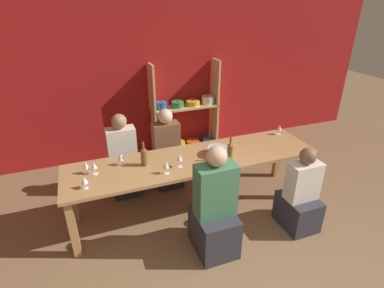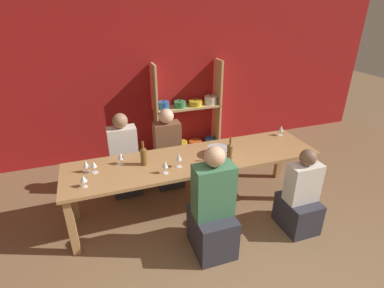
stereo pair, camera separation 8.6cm
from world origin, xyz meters
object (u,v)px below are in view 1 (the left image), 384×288
wine_bottle_dark (144,156)px  person_far_a (124,164)px  wine_glass_empty_b (219,159)px  wine_glass_empty_a (121,157)px  wine_glass_red_d (166,165)px  wine_glass_red_a (86,166)px  wine_glass_white_a (279,128)px  person_near_b (300,199)px  mixing_bowl (218,151)px  wine_bottle_green (230,152)px  wine_glass_empty_c (84,180)px  dining_table (195,164)px  person_far_b (167,157)px  person_near_a (214,214)px  shelf_unit (187,119)px  wine_glass_red_c (94,166)px  wine_glass_red_b (180,158)px

wine_bottle_dark → person_far_a: bearing=103.2°
wine_glass_empty_b → person_far_a: size_ratio=0.13×
wine_glass_empty_a → wine_glass_empty_b: bearing=-22.7°
wine_glass_empty_a → wine_glass_red_d: size_ratio=0.92×
wine_glass_red_a → wine_glass_white_a: bearing=3.2°
wine_glass_empty_b → person_near_b: bearing=-27.5°
mixing_bowl → wine_bottle_green: 0.22m
wine_glass_empty_c → wine_bottle_green: bearing=-0.3°
mixing_bowl → wine_glass_red_d: size_ratio=1.79×
dining_table → person_far_b: (-0.16, 0.75, -0.25)m
wine_bottle_green → wine_glass_red_d: (-0.81, -0.01, -0.02)m
wine_bottle_green → person_near_a: (-0.43, -0.53, -0.43)m
shelf_unit → wine_glass_red_a: 2.44m
wine_glass_red_d → mixing_bowl: bearing=15.4°
person_near_b → wine_glass_empty_c: bearing=167.1°
wine_bottle_green → wine_glass_red_a: 1.68m
wine_bottle_dark → dining_table: bearing=-4.2°
wine_glass_empty_b → wine_glass_red_a: bearing=165.2°
wine_bottle_dark → person_far_b: (0.47, 0.70, -0.46)m
wine_glass_red_d → wine_glass_red_c: bearing=160.1°
wine_glass_red_a → person_near_a: size_ratio=0.12×
wine_glass_red_c → wine_glass_white_a: bearing=4.2°
dining_table → shelf_unit: bearing=73.4°
wine_glass_white_a → person_far_a: (-2.21, 0.52, -0.44)m
shelf_unit → person_far_b: (-0.67, -0.97, -0.16)m
wine_glass_red_d → person_far_a: (-0.36, 0.99, -0.44)m
wine_bottle_green → wine_glass_empty_b: bearing=-157.6°
wine_glass_red_b → person_far_a: (-0.55, 0.90, -0.46)m
shelf_unit → wine_glass_red_c: size_ratio=11.11×
wine_glass_empty_b → wine_glass_empty_c: size_ratio=1.17×
mixing_bowl → person_near_a: 0.89m
mixing_bowl → wine_bottle_green: wine_bottle_green is taller
person_near_b → wine_glass_red_d: bearing=160.7°
wine_glass_red_a → person_near_a: person_near_a is taller
wine_glass_white_a → person_far_b: size_ratio=0.13×
shelf_unit → wine_glass_empty_b: (-0.33, -2.02, 0.28)m
shelf_unit → dining_table: 1.80m
wine_glass_red_b → wine_glass_white_a: wine_glass_red_b is taller
wine_bottle_green → shelf_unit: bearing=85.8°
wine_glass_red_a → person_far_b: size_ratio=0.13×
person_near_a → wine_glass_empty_c: bearing=156.9°
wine_glass_red_d → person_near_b: size_ratio=0.15×
wine_bottle_green → wine_glass_red_c: bearing=170.3°
wine_glass_red_d → person_near_b: 1.67m
wine_glass_white_a → wine_glass_red_c: bearing=-175.8°
wine_bottle_green → wine_bottle_dark: (-1.00, 0.27, -0.01)m
person_near_a → person_far_b: person_near_a is taller
dining_table → person_far_b: size_ratio=2.67×
wine_bottle_dark → wine_glass_red_d: (0.19, -0.27, -0.01)m
wine_glass_red_b → person_far_b: person_far_b is taller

